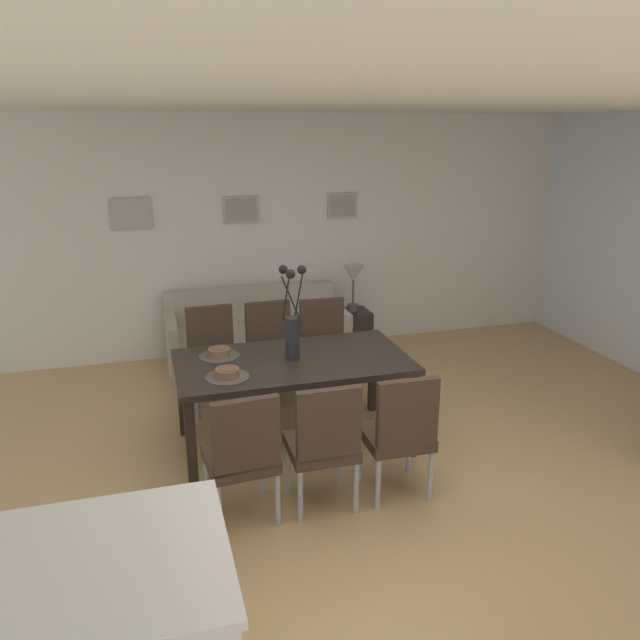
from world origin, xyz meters
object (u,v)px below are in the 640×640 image
(table_lamp, at_px, (353,278))
(dining_table, at_px, (293,368))
(sofa, at_px, (256,341))
(side_table, at_px, (352,333))
(dining_chair_mid_right, at_px, (325,344))
(framed_picture_right, at_px, (342,206))
(dining_chair_far_right, at_px, (272,347))
(dining_chair_mid_left, at_px, (400,430))
(centerpiece_vase, at_px, (292,324))
(dining_chair_far_left, at_px, (324,440))
(bowl_near_right, at_px, (219,351))
(dining_chair_near_left, at_px, (243,452))
(bowl_near_left, at_px, (227,372))
(framed_picture_left, at_px, (130,214))
(dining_chair_near_right, at_px, (213,353))
(framed_picture_center, at_px, (241,209))

(table_lamp, bearing_deg, dining_table, -121.84)
(sofa, bearing_deg, side_table, -0.15)
(dining_chair_mid_right, height_order, framed_picture_right, framed_picture_right)
(dining_chair_far_right, distance_m, dining_chair_mid_right, 0.50)
(dining_table, bearing_deg, table_lamp, 58.16)
(dining_chair_mid_left, relative_size, dining_chair_mid_right, 1.00)
(centerpiece_vase, xyz_separation_m, sofa, (0.03, 1.80, -0.74))
(dining_chair_far_left, height_order, dining_chair_far_right, same)
(bowl_near_right, xyz_separation_m, framed_picture_right, (1.68, 2.06, 0.83))
(dining_table, xyz_separation_m, dining_chair_far_left, (-0.01, -0.91, -0.15))
(dining_chair_mid_left, xyz_separation_m, framed_picture_right, (0.62, 3.19, 1.10))
(side_table, xyz_separation_m, framed_picture_right, (0.03, 0.49, 1.35))
(dining_chair_mid_right, xyz_separation_m, sofa, (-0.48, 0.93, -0.23))
(side_table, bearing_deg, centerpiece_vase, -121.83)
(centerpiece_vase, bearing_deg, dining_chair_mid_left, -60.24)
(dining_chair_mid_right, bearing_deg, table_lamp, 57.12)
(dining_chair_near_left, height_order, centerpiece_vase, centerpiece_vase)
(dining_chair_near_left, relative_size, centerpiece_vase, 1.25)
(side_table, bearing_deg, dining_chair_mid_right, -122.88)
(bowl_near_left, relative_size, table_lamp, 0.33)
(sofa, xyz_separation_m, framed_picture_left, (-1.17, 0.48, 1.33))
(framed_picture_right, bearing_deg, centerpiece_vase, -116.57)
(centerpiece_vase, xyz_separation_m, bowl_near_left, (-0.54, -0.22, -0.24))
(side_table, height_order, table_lamp, table_lamp)
(dining_chair_near_left, distance_m, dining_chair_near_right, 1.84)
(dining_chair_mid_left, distance_m, framed_picture_center, 3.42)
(framed_picture_left, bearing_deg, table_lamp, -12.14)
(dining_chair_mid_right, relative_size, sofa, 0.50)
(dining_chair_far_left, xyz_separation_m, dining_chair_mid_right, (0.53, 1.78, 0.00))
(framed_picture_center, bearing_deg, framed_picture_left, -180.00)
(dining_table, height_order, framed_picture_right, framed_picture_right)
(dining_table, height_order, dining_chair_far_right, dining_chair_far_right)
(dining_chair_far_right, relative_size, dining_chair_mid_right, 1.00)
(framed_picture_left, bearing_deg, dining_chair_mid_left, -62.47)
(bowl_near_left, distance_m, table_lamp, 2.61)
(sofa, height_order, framed_picture_right, framed_picture_right)
(dining_chair_near_left, height_order, sofa, dining_chair_near_left)
(centerpiece_vase, bearing_deg, bowl_near_left, -157.73)
(dining_chair_far_right, xyz_separation_m, framed_picture_right, (1.12, 1.36, 1.10))
(dining_chair_near_left, relative_size, sofa, 0.50)
(bowl_near_right, relative_size, sofa, 0.09)
(bowl_near_left, xyz_separation_m, framed_picture_right, (1.68, 2.50, 0.83))
(dining_table, bearing_deg, bowl_near_right, 157.82)
(dining_chair_mid_left, bearing_deg, side_table, 77.68)
(table_lamp, bearing_deg, side_table, 180.00)
(dining_chair_near_left, bearing_deg, dining_table, 58.89)
(dining_chair_mid_right, height_order, framed_picture_center, framed_picture_center)
(dining_chair_mid_right, relative_size, framed_picture_right, 2.65)
(dining_chair_far_left, distance_m, dining_chair_far_right, 1.83)
(dining_table, xyz_separation_m, sofa, (0.03, 1.80, -0.39))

